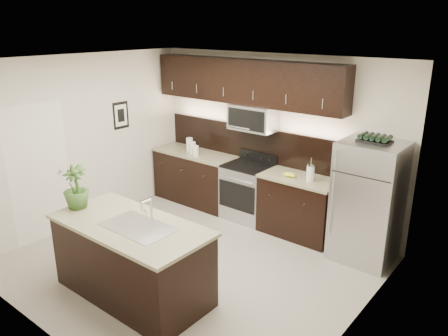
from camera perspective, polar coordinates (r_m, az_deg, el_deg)
ground at (r=6.15m, az=-4.46°, el=-12.24°), size 4.50×4.50×0.00m
room_walls at (r=5.53m, az=-6.00°, el=3.28°), size 4.52×4.02×2.71m
counter_run at (r=7.38m, az=1.84°, el=-2.74°), size 3.51×0.65×0.94m
upper_fixtures at (r=7.05m, az=2.88°, el=10.31°), size 3.49×0.40×1.66m
island at (r=5.39m, az=-11.90°, el=-11.58°), size 1.96×0.96×0.94m
sink_faucet at (r=5.07m, az=-11.08°, el=-7.37°), size 0.84×0.50×0.28m
refrigerator at (r=6.21m, az=18.26°, el=-4.26°), size 0.81×0.73×1.67m
wine_rack at (r=5.94m, az=19.10°, el=3.65°), size 0.41×0.26×0.10m
plant at (r=5.68m, az=-18.80°, el=-2.35°), size 0.39×0.39×0.55m
canisters at (r=7.71m, az=-4.22°, el=2.73°), size 0.36×0.22×0.26m
french_press at (r=6.46m, az=11.23°, el=-0.59°), size 0.12×0.12×0.34m
bananas at (r=6.64m, az=8.19°, el=-0.78°), size 0.21×0.17×0.06m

